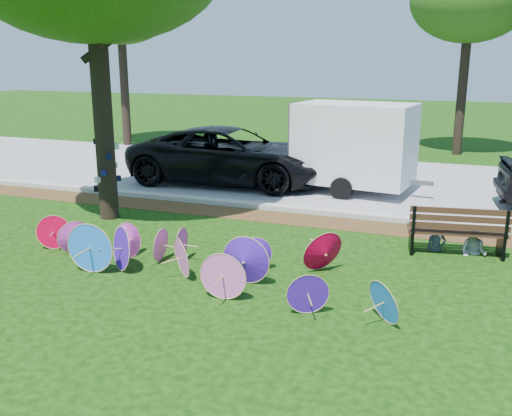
{
  "coord_description": "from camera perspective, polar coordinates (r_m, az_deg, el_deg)",
  "views": [
    {
      "loc": [
        4.22,
        -7.96,
        3.73
      ],
      "look_at": [
        0.5,
        2.0,
        0.9
      ],
      "focal_mm": 40.0,
      "sensor_mm": 36.0,
      "label": 1
    }
  ],
  "objects": [
    {
      "name": "person_right",
      "position": [
        11.77,
        21.12,
        -1.86
      ],
      "size": [
        0.64,
        0.58,
        1.08
      ],
      "primitive_type": "imported",
      "rotation": [
        0.0,
        0.0,
        -0.4
      ],
      "color": "silver",
      "rests_on": "ground"
    },
    {
      "name": "street",
      "position": [
        18.21,
        6.65,
        3.0
      ],
      "size": [
        90.0,
        8.0,
        0.01
      ],
      "primitive_type": "cube",
      "color": "gray",
      "rests_on": "ground"
    },
    {
      "name": "ground",
      "position": [
        9.76,
        -6.94,
        -7.7
      ],
      "size": [
        90.0,
        90.0,
        0.0
      ],
      "primitive_type": "plane",
      "color": "black",
      "rests_on": "ground"
    },
    {
      "name": "black_van",
      "position": [
        17.26,
        -2.59,
        5.25
      ],
      "size": [
        6.17,
        3.07,
        1.68
      ],
      "primitive_type": "imported",
      "rotation": [
        0.0,
        0.0,
        1.62
      ],
      "color": "black",
      "rests_on": "ground"
    },
    {
      "name": "mulch_strip",
      "position": [
        13.68,
        1.71,
        -0.91
      ],
      "size": [
        90.0,
        1.0,
        0.01
      ],
      "primitive_type": "cube",
      "color": "#472D16",
      "rests_on": "ground"
    },
    {
      "name": "parasol_pile",
      "position": [
        10.08,
        -6.98,
        -4.62
      ],
      "size": [
        7.4,
        2.4,
        0.92
      ],
      "color": "#FF3ACA",
      "rests_on": "ground"
    },
    {
      "name": "cargo_trailer",
      "position": [
        16.24,
        9.87,
        6.41
      ],
      "size": [
        3.34,
        2.34,
        2.79
      ],
      "primitive_type": "cube",
      "rotation": [
        0.0,
        0.0,
        -0.12
      ],
      "color": "white",
      "rests_on": "ground"
    },
    {
      "name": "person_left",
      "position": [
        11.77,
        17.73,
        -1.5
      ],
      "size": [
        0.48,
        0.41,
        1.1
      ],
      "primitive_type": "imported",
      "rotation": [
        0.0,
        0.0,
        0.44
      ],
      "color": "#3E4654",
      "rests_on": "ground"
    },
    {
      "name": "curb",
      "position": [
        14.3,
        2.61,
        0.02
      ],
      "size": [
        90.0,
        0.3,
        0.12
      ],
      "primitive_type": "cube",
      "color": "#B7B5AD",
      "rests_on": "ground"
    },
    {
      "name": "park_bench",
      "position": [
        11.73,
        19.4,
        -2.02
      ],
      "size": [
        1.96,
        1.0,
        0.98
      ],
      "primitive_type": null,
      "rotation": [
        0.0,
        0.0,
        0.16
      ],
      "color": "black",
      "rests_on": "ground"
    }
  ]
}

